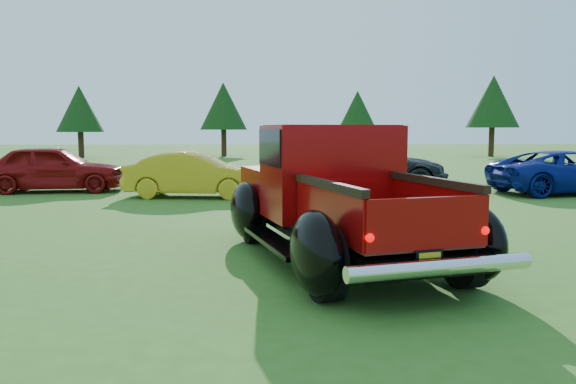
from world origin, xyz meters
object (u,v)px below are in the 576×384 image
(pickup_truck, at_px, (331,194))
(show_car_blue, at_px, (569,172))
(tree_mid_left, at_px, (223,106))
(show_car_red, at_px, (54,168))
(tree_mid_right, at_px, (357,112))
(show_car_yellow, at_px, (194,175))
(tree_west, at_px, (80,109))
(tree_east, at_px, (493,102))
(show_car_grey, at_px, (363,165))

(pickup_truck, height_order, show_car_blue, pickup_truck)
(pickup_truck, relative_size, show_car_blue, 1.23)
(tree_mid_left, xyz_separation_m, show_car_red, (-3.50, -21.76, -2.69))
(tree_mid_right, distance_m, show_car_yellow, 23.87)
(tree_mid_right, xyz_separation_m, show_car_red, (-12.50, -20.76, -2.27))
(tree_west, height_order, show_car_blue, tree_west)
(show_car_blue, bearing_deg, show_car_yellow, 83.32)
(tree_west, distance_m, tree_east, 27.01)
(tree_mid_left, xyz_separation_m, pickup_truck, (3.70, -30.52, -2.47))
(pickup_truck, relative_size, show_car_yellow, 1.47)
(pickup_truck, height_order, show_car_red, pickup_truck)
(pickup_truck, bearing_deg, show_car_grey, 62.36)
(show_car_red, bearing_deg, show_car_blue, -99.11)
(tree_east, xyz_separation_m, show_car_blue, (-6.50, -21.41, -3.04))
(tree_west, xyz_separation_m, tree_mid_right, (18.00, 1.00, -0.14))
(tree_west, height_order, show_car_red, tree_west)
(show_car_grey, bearing_deg, show_car_red, 100.98)
(show_car_red, bearing_deg, show_car_grey, -92.43)
(show_car_yellow, xyz_separation_m, show_car_blue, (10.66, 0.40, 0.01))
(show_car_red, bearing_deg, tree_east, -51.44)
(tree_west, xyz_separation_m, tree_mid_left, (9.00, 2.00, 0.27))
(tree_east, bearing_deg, show_car_red, -136.70)
(tree_west, relative_size, pickup_truck, 0.84)
(pickup_truck, distance_m, show_car_yellow, 7.77)
(tree_mid_left, bearing_deg, show_car_grey, -74.86)
(tree_west, relative_size, show_car_red, 1.12)
(pickup_truck, height_order, show_car_yellow, pickup_truck)
(show_car_yellow, relative_size, show_car_grey, 0.72)
(show_car_grey, bearing_deg, tree_east, -22.88)
(tree_west, relative_size, show_car_blue, 1.03)
(tree_mid_right, bearing_deg, show_car_blue, -83.49)
(tree_mid_left, relative_size, tree_east, 0.93)
(tree_east, bearing_deg, tree_mid_right, 176.82)
(show_car_red, xyz_separation_m, show_car_blue, (15.00, -1.15, -0.08))
(tree_east, bearing_deg, pickup_truck, -116.23)
(tree_west, bearing_deg, show_car_yellow, -65.22)
(tree_mid_right, height_order, show_car_grey, tree_mid_right)
(show_car_red, xyz_separation_m, show_car_yellow, (4.34, -1.55, -0.08))
(show_car_red, bearing_deg, tree_mid_right, -35.79)
(tree_mid_left, bearing_deg, show_car_yellow, -87.94)
(pickup_truck, bearing_deg, tree_mid_right, 65.04)
(tree_mid_right, relative_size, show_car_blue, 0.99)
(tree_east, height_order, show_car_red, tree_east)
(tree_mid_right, distance_m, show_car_blue, 22.17)
(tree_east, bearing_deg, show_car_blue, -106.89)
(show_car_yellow, relative_size, show_car_blue, 0.84)
(tree_west, bearing_deg, tree_mid_left, 12.53)
(show_car_yellow, bearing_deg, show_car_grey, -61.57)
(tree_mid_right, distance_m, tree_east, 9.04)
(tree_east, distance_m, pickup_truck, 32.47)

